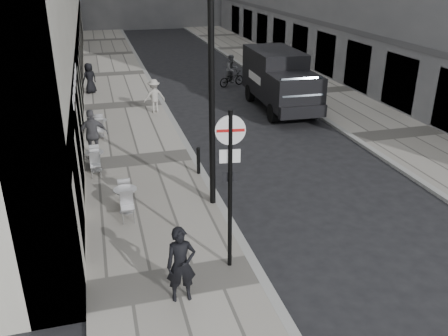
{
  "coord_description": "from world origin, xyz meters",
  "views": [
    {
      "loc": [
        -3.29,
        -6.29,
        6.93
      ],
      "look_at": [
        0.05,
        5.91,
        1.4
      ],
      "focal_mm": 38.0,
      "sensor_mm": 36.0,
      "label": 1
    }
  ],
  "objects_px": {
    "sign_post": "(230,171)",
    "cyclist": "(232,74)",
    "walking_man": "(181,265)",
    "lamppost": "(212,81)",
    "panel_van": "(279,77)"
  },
  "relations": [
    {
      "from": "sign_post",
      "to": "cyclist",
      "type": "xyz_separation_m",
      "value": [
        5.21,
        17.8,
        -1.89
      ]
    },
    {
      "from": "walking_man",
      "to": "sign_post",
      "type": "height_order",
      "value": "sign_post"
    },
    {
      "from": "lamppost",
      "to": "panel_van",
      "type": "distance_m",
      "value": 11.22
    },
    {
      "from": "lamppost",
      "to": "sign_post",
      "type": "bearing_deg",
      "value": -96.95
    },
    {
      "from": "walking_man",
      "to": "lamppost",
      "type": "xyz_separation_m",
      "value": [
        1.75,
        4.21,
        2.89
      ]
    },
    {
      "from": "walking_man",
      "to": "lamppost",
      "type": "bearing_deg",
      "value": 69.8
    },
    {
      "from": "sign_post",
      "to": "lamppost",
      "type": "height_order",
      "value": "lamppost"
    },
    {
      "from": "panel_van",
      "to": "cyclist",
      "type": "relative_size",
      "value": 3.25
    },
    {
      "from": "walking_man",
      "to": "cyclist",
      "type": "bearing_deg",
      "value": 73.04
    },
    {
      "from": "panel_van",
      "to": "sign_post",
      "type": "bearing_deg",
      "value": -114.09
    },
    {
      "from": "lamppost",
      "to": "walking_man",
      "type": "bearing_deg",
      "value": -112.53
    },
    {
      "from": "cyclist",
      "to": "sign_post",
      "type": "bearing_deg",
      "value": -127.46
    },
    {
      "from": "lamppost",
      "to": "cyclist",
      "type": "bearing_deg",
      "value": 71.66
    },
    {
      "from": "panel_van",
      "to": "cyclist",
      "type": "xyz_separation_m",
      "value": [
        -0.96,
        5.17,
        -0.87
      ]
    },
    {
      "from": "sign_post",
      "to": "panel_van",
      "type": "distance_m",
      "value": 14.09
    }
  ]
}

